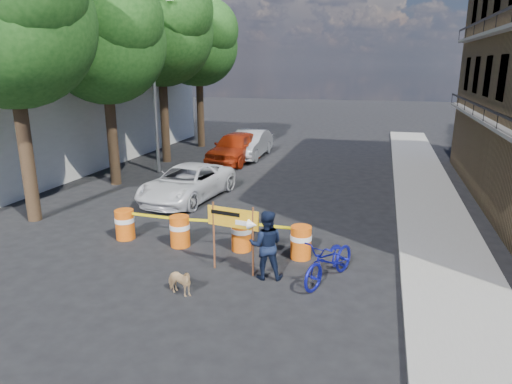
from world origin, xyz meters
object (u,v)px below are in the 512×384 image
Objects in this scene: barrel_mid_left at (180,231)px; bicycle at (331,241)px; suv_white at (187,183)px; dog at (179,282)px; sedan_red at (235,147)px; barrel_mid_right at (241,234)px; detour_sign at (239,224)px; sedan_silver at (250,144)px; pedestrian at (266,245)px; barrel_far_left at (125,224)px; barrel_far_right at (301,242)px.

bicycle is (4.41, -1.13, 0.58)m from barrel_mid_left.
suv_white reaches higher than barrel_mid_left.
suv_white is at bearing 38.99° from dog.
sedan_red is at bearing 140.76° from bicycle.
bicycle reaches higher than dog.
barrel_mid_right is 0.50× the size of detour_sign.
detour_sign is 13.62m from sedan_red.
sedan_silver is at bearing 137.03° from bicycle.
barrel_mid_left and barrel_mid_right have the same top height.
pedestrian is 0.36× the size of sedan_red.
suv_white is (0.11, 4.37, 0.19)m from barrel_far_left.
dog is (-0.98, -1.44, -0.98)m from detour_sign.
pedestrian is 2.25× the size of dog.
barrel_mid_right is 5.55m from suv_white.
barrel_far_right is at bearing -125.39° from pedestrian.
barrel_far_left is 5.34m from barrel_far_right.
barrel_far_right is 0.43× the size of bicycle.
dog is 7.75m from suv_white.
barrel_far_left is 13.09m from sedan_silver.
barrel_mid_left is at bearing -3.01° from barrel_far_left.
bicycle is (6.25, -1.22, 0.58)m from barrel_far_left.
barrel_far_right is 12.87m from sedan_red.
dog is at bearing -73.19° from sedan_red.
bicycle reaches higher than sedan_silver.
barrel_mid_left is 0.20× the size of sedan_silver.
barrel_far_left and barrel_far_right have the same top height.
sedan_silver reaches higher than barrel_mid_left.
dog is at bearing -130.02° from bicycle.
sedan_silver is (0.37, 1.51, -0.05)m from sedan_red.
suv_white reaches higher than barrel_far_left.
barrel_far_right is 1.62m from bicycle.
detour_sign reaches higher than sedan_red.
barrel_mid_right is 12.12m from sedan_red.
barrel_far_left is 4.38m from suv_white.
sedan_red is at bearing -80.66° from pedestrian.
barrel_mid_right is at bearing 177.23° from bicycle.
sedan_silver is (0.01, 8.71, 0.10)m from suv_white.
sedan_silver is at bearing -83.99° from pedestrian.
dog is 16.15m from sedan_silver.
barrel_mid_right is 0.19× the size of sedan_red.
barrel_mid_left is at bearing -82.01° from sedan_silver.
sedan_red reaches higher than barrel_far_left.
dog is (-2.30, -2.78, -0.15)m from barrel_far_right.
bicycle is at bearing -14.31° from barrel_mid_left.
dog is at bearing -129.62° from barrel_far_right.
barrel_far_right is 0.19× the size of suv_white.
barrel_mid_right is 2.98m from bicycle.
pedestrian is (-0.62, -1.40, 0.39)m from barrel_far_right.
sedan_silver is (0.12, 13.09, 0.29)m from barrel_far_left.
barrel_mid_left is at bearing -61.50° from suv_white.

